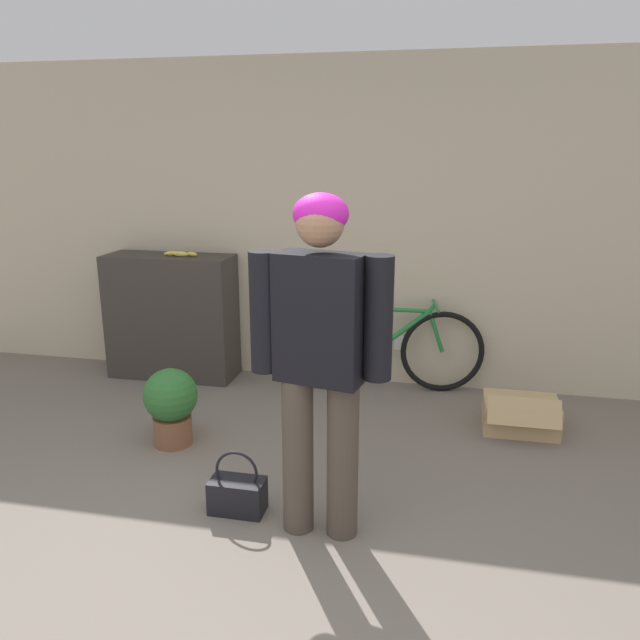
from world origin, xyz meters
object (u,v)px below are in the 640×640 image
person (320,346)px  bicycle (382,348)px  banana (181,254)px  potted_plant (171,403)px  cardboard_box (520,415)px  handbag (237,494)px

person → bicycle: size_ratio=1.06×
person → banana: 2.51m
potted_plant → bicycle: bearing=45.3°
banana → potted_plant: bearing=-70.7°
bicycle → potted_plant: size_ratio=3.10×
person → banana: size_ratio=5.59×
banana → cardboard_box: (2.70, -0.50, -0.96)m
bicycle → handbag: 2.02m
banana → handbag: 2.38m
handbag → banana: bearing=120.6°
person → potted_plant: 1.55m
banana → handbag: banana is taller
banana → potted_plant: banana is taller
person → bicycle: bearing=99.3°
cardboard_box → bicycle: bearing=152.1°
cardboard_box → person: bearing=-127.7°
banana → handbag: size_ratio=0.86×
handbag → person: bearing=-8.8°
banana → potted_plant: 1.49m
bicycle → handbag: size_ratio=4.53×
bicycle → cardboard_box: 1.20m
potted_plant → handbag: bearing=-44.5°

